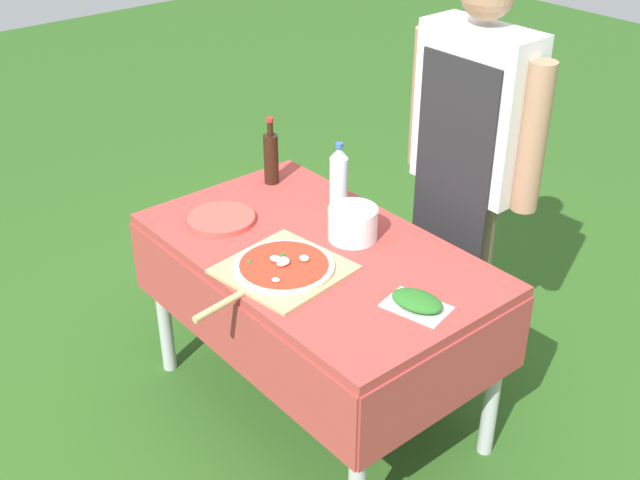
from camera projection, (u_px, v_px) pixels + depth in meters
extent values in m
plane|color=#2D5B1E|center=(317.00, 406.00, 3.16)|extent=(12.00, 12.00, 0.00)
cube|color=#A83D38|center=(317.00, 252.00, 2.80)|extent=(1.28, 0.76, 0.04)
cube|color=#A83D38|center=(228.00, 331.00, 2.67)|extent=(1.28, 0.01, 0.28)
cube|color=#A83D38|center=(393.00, 254.00, 3.09)|extent=(1.28, 0.01, 0.28)
cube|color=#A83D38|center=(217.00, 223.00, 3.31)|extent=(0.01, 0.76, 0.28)
cube|color=#A83D38|center=(451.00, 380.00, 2.46)|extent=(0.01, 0.76, 0.28)
cylinder|color=#B7B7BC|center=(162.00, 299.00, 3.19)|extent=(0.06, 0.06, 0.69)
cylinder|color=#B7B7BC|center=(358.00, 466.00, 2.42)|extent=(0.06, 0.06, 0.69)
cylinder|color=#B7B7BC|center=(289.00, 246.00, 3.54)|extent=(0.06, 0.06, 0.69)
cylinder|color=#B7B7BC|center=(494.00, 377.00, 2.78)|extent=(0.06, 0.06, 0.69)
cylinder|color=#70604C|center=(474.00, 283.00, 3.18)|extent=(0.12, 0.12, 0.81)
cylinder|color=#70604C|center=(444.00, 267.00, 3.29)|extent=(0.12, 0.12, 0.81)
cube|color=silver|center=(476.00, 110.00, 2.88)|extent=(0.44, 0.19, 0.61)
cube|color=#232326|center=(452.00, 175.00, 2.94)|extent=(0.35, 0.01, 0.88)
cylinder|color=#A37A5B|center=(533.00, 139.00, 2.72)|extent=(0.09, 0.09, 0.54)
cylinder|color=#A37A5B|center=(423.00, 98.00, 3.06)|extent=(0.09, 0.09, 0.54)
cube|color=tan|center=(284.00, 269.00, 2.66)|extent=(0.42, 0.42, 0.01)
cylinder|color=tan|center=(219.00, 306.00, 2.48)|extent=(0.05, 0.20, 0.02)
cylinder|color=beige|center=(284.00, 266.00, 2.65)|extent=(0.34, 0.34, 0.01)
cylinder|color=red|center=(284.00, 264.00, 2.65)|extent=(0.30, 0.30, 0.00)
ellipsoid|color=white|center=(276.00, 280.00, 2.55)|extent=(0.03, 0.03, 0.01)
ellipsoid|color=white|center=(275.00, 258.00, 2.66)|extent=(0.04, 0.03, 0.01)
ellipsoid|color=white|center=(282.00, 261.00, 2.64)|extent=(0.05, 0.04, 0.02)
ellipsoid|color=white|center=(304.00, 258.00, 2.66)|extent=(0.04, 0.04, 0.01)
ellipsoid|color=white|center=(282.00, 263.00, 2.63)|extent=(0.04, 0.04, 0.02)
ellipsoid|color=white|center=(284.00, 261.00, 2.64)|extent=(0.06, 0.06, 0.02)
ellipsoid|color=#286B23|center=(250.00, 262.00, 2.65)|extent=(0.02, 0.03, 0.00)
ellipsoid|color=#286B23|center=(274.00, 260.00, 2.66)|extent=(0.03, 0.02, 0.00)
ellipsoid|color=#286B23|center=(283.00, 255.00, 2.69)|extent=(0.02, 0.04, 0.00)
cylinder|color=black|center=(271.00, 159.00, 3.19)|extent=(0.06, 0.06, 0.20)
cylinder|color=black|center=(270.00, 128.00, 3.12)|extent=(0.02, 0.02, 0.06)
cylinder|color=#B22823|center=(270.00, 120.00, 3.10)|extent=(0.03, 0.03, 0.02)
cylinder|color=silver|center=(339.00, 184.00, 2.98)|extent=(0.07, 0.07, 0.21)
cone|color=silver|center=(339.00, 153.00, 2.92)|extent=(0.07, 0.07, 0.04)
cylinder|color=#335BB2|center=(339.00, 145.00, 2.90)|extent=(0.03, 0.03, 0.02)
cube|color=silver|center=(417.00, 307.00, 2.48)|extent=(0.22, 0.17, 0.01)
ellipsoid|color=#286B23|center=(417.00, 301.00, 2.47)|extent=(0.19, 0.15, 0.04)
cylinder|color=silver|center=(353.00, 223.00, 2.82)|extent=(0.18, 0.18, 0.12)
cylinder|color=#DB4C42|center=(221.00, 221.00, 2.96)|extent=(0.25, 0.25, 0.00)
cylinder|color=#DB4C42|center=(221.00, 219.00, 2.95)|extent=(0.25, 0.25, 0.00)
cylinder|color=#DB4C42|center=(221.00, 218.00, 2.95)|extent=(0.25, 0.25, 0.00)
cylinder|color=#DB4C42|center=(221.00, 217.00, 2.95)|extent=(0.25, 0.25, 0.00)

